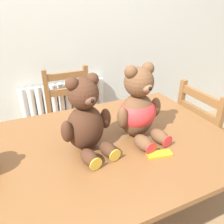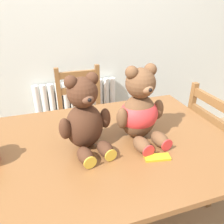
{
  "view_description": "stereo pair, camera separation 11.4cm",
  "coord_description": "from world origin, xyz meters",
  "px_view_note": "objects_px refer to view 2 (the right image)",
  "views": [
    {
      "loc": [
        -0.37,
        -0.42,
        1.46
      ],
      "look_at": [
        0.05,
        0.51,
        0.94
      ],
      "focal_mm": 35.0,
      "sensor_mm": 36.0,
      "label": 1
    },
    {
      "loc": [
        -0.27,
        -0.46,
        1.46
      ],
      "look_at": [
        0.05,
        0.51,
        0.94
      ],
      "focal_mm": 35.0,
      "sensor_mm": 36.0,
      "label": 2
    }
  ],
  "objects_px": {
    "wooden_chair_behind": "(83,121)",
    "chocolate_bar": "(157,157)",
    "wooden_chair_side": "(215,141)",
    "teddy_bear_right": "(140,111)",
    "teddy_bear_left": "(85,118)"
  },
  "relations": [
    {
      "from": "wooden_chair_behind",
      "to": "teddy_bear_right",
      "type": "relative_size",
      "value": 2.25
    },
    {
      "from": "teddy_bear_right",
      "to": "chocolate_bar",
      "type": "xyz_separation_m",
      "value": [
        0.01,
        -0.21,
        -0.16
      ]
    },
    {
      "from": "wooden_chair_behind",
      "to": "wooden_chair_side",
      "type": "distance_m",
      "value": 1.14
    },
    {
      "from": "wooden_chair_behind",
      "to": "wooden_chair_side",
      "type": "xyz_separation_m",
      "value": [
        0.93,
        -0.66,
        0.01
      ]
    },
    {
      "from": "wooden_chair_behind",
      "to": "teddy_bear_left",
      "type": "relative_size",
      "value": 2.35
    },
    {
      "from": "wooden_chair_behind",
      "to": "chocolate_bar",
      "type": "xyz_separation_m",
      "value": [
        0.18,
        -1.03,
        0.32
      ]
    },
    {
      "from": "wooden_chair_side",
      "to": "chocolate_bar",
      "type": "bearing_deg",
      "value": -63.69
    },
    {
      "from": "teddy_bear_right",
      "to": "chocolate_bar",
      "type": "bearing_deg",
      "value": 84.23
    },
    {
      "from": "teddy_bear_left",
      "to": "wooden_chair_behind",
      "type": "bearing_deg",
      "value": -109.98
    },
    {
      "from": "wooden_chair_behind",
      "to": "teddy_bear_right",
      "type": "height_order",
      "value": "teddy_bear_right"
    },
    {
      "from": "teddy_bear_left",
      "to": "teddy_bear_right",
      "type": "distance_m",
      "value": 0.3
    },
    {
      "from": "wooden_chair_side",
      "to": "teddy_bear_left",
      "type": "distance_m",
      "value": 1.17
    },
    {
      "from": "wooden_chair_behind",
      "to": "teddy_bear_right",
      "type": "xyz_separation_m",
      "value": [
        0.17,
        -0.82,
        0.48
      ]
    },
    {
      "from": "wooden_chair_behind",
      "to": "teddy_bear_right",
      "type": "bearing_deg",
      "value": 102.06
    },
    {
      "from": "wooden_chair_side",
      "to": "wooden_chair_behind",
      "type": "bearing_deg",
      "value": -125.17
    }
  ]
}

